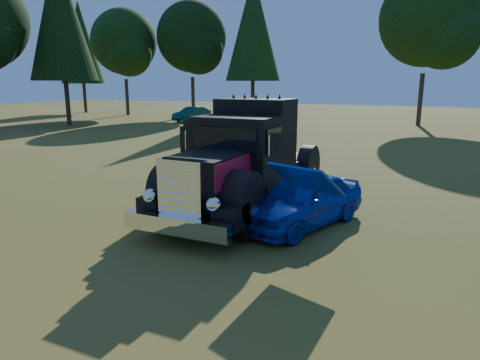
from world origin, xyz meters
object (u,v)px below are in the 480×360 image
diamond_t_truck (243,164)px  spectator_near (191,172)px  spectator_far (196,172)px  distant_teal_car (192,114)px  hotrod_coupe (302,200)px

diamond_t_truck → spectator_near: size_ratio=4.33×
spectator_near → spectator_far: 0.34m
spectator_far → distant_teal_car: 26.66m
spectator_far → spectator_near: bearing=102.0°
diamond_t_truck → distant_teal_car: diamond_t_truck is taller
hotrod_coupe → spectator_far: (-3.48, 0.81, 0.24)m
diamond_t_truck → hotrod_coupe: (1.89, -0.61, -0.63)m
hotrod_coupe → spectator_near: size_ratio=2.59×
hotrod_coupe → spectator_far: 3.58m
hotrod_coupe → spectator_far: hotrod_coupe is taller
spectator_near → distant_teal_car: bearing=37.0°
hotrod_coupe → spectator_near: hotrod_coupe is taller
hotrod_coupe → spectator_near: 3.89m
hotrod_coupe → distant_teal_car: hotrod_coupe is taller
spectator_near → diamond_t_truck: bearing=-95.7°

